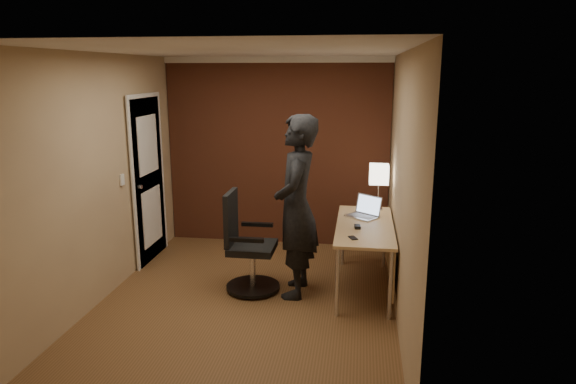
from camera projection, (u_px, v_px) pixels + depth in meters
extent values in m
plane|color=brown|center=(247.00, 302.00, 5.27)|extent=(4.00, 4.00, 0.00)
plane|color=white|center=(242.00, 51.00, 4.70)|extent=(4.00, 4.00, 0.00)
plane|color=tan|center=(278.00, 152.00, 6.91)|extent=(3.00, 0.00, 3.00)
plane|color=tan|center=(169.00, 255.00, 3.06)|extent=(3.00, 0.00, 3.00)
plane|color=tan|center=(100.00, 179.00, 5.19)|extent=(0.00, 4.00, 4.00)
plane|color=tan|center=(402.00, 189.00, 4.78)|extent=(0.00, 4.00, 4.00)
cube|color=brown|center=(277.00, 153.00, 6.88)|extent=(2.98, 0.06, 2.50)
cube|color=silver|center=(277.00, 60.00, 6.59)|extent=(3.00, 0.08, 0.08)
cube|color=silver|center=(160.00, 45.00, 2.82)|extent=(3.00, 0.08, 0.08)
cube|color=silver|center=(93.00, 56.00, 4.91)|extent=(0.08, 4.00, 0.08)
cube|color=silver|center=(404.00, 54.00, 4.51)|extent=(0.08, 4.00, 0.08)
cube|color=silver|center=(148.00, 181.00, 6.31)|extent=(0.05, 0.82, 2.02)
cube|color=silver|center=(149.00, 181.00, 6.30)|extent=(0.02, 0.92, 2.12)
cylinder|color=silver|center=(140.00, 187.00, 5.98)|extent=(0.05, 0.05, 0.05)
cube|color=silver|center=(122.00, 180.00, 5.65)|extent=(0.02, 0.08, 0.12)
cube|color=#D6B37B|center=(365.00, 226.00, 5.45)|extent=(0.60, 1.50, 0.03)
cube|color=#D6B37B|center=(390.00, 252.00, 5.48)|extent=(0.02, 1.38, 0.54)
cylinder|color=silver|center=(337.00, 282.00, 4.91)|extent=(0.04, 0.04, 0.70)
cylinder|color=silver|center=(343.00, 237.00, 6.24)|extent=(0.04, 0.04, 0.70)
cylinder|color=silver|center=(390.00, 285.00, 4.84)|extent=(0.04, 0.04, 0.70)
cylinder|color=silver|center=(385.00, 239.00, 6.17)|extent=(0.04, 0.04, 0.70)
cube|color=silver|center=(378.00, 209.00, 6.03)|extent=(0.11, 0.11, 0.01)
cylinder|color=silver|center=(378.00, 196.00, 6.00)|extent=(0.01, 0.01, 0.30)
cube|color=white|center=(379.00, 174.00, 5.94)|extent=(0.22, 0.22, 0.22)
cube|color=silver|center=(362.00, 217.00, 5.71)|extent=(0.40, 0.38, 0.01)
cube|color=silver|center=(369.00, 205.00, 5.76)|extent=(0.30, 0.25, 0.22)
cube|color=#B2CCF2|center=(369.00, 205.00, 5.75)|extent=(0.27, 0.22, 0.19)
cube|color=gray|center=(362.00, 216.00, 5.70)|extent=(0.30, 0.27, 0.00)
cube|color=black|center=(357.00, 227.00, 5.31)|extent=(0.07, 0.11, 0.03)
cube|color=black|center=(353.00, 238.00, 4.99)|extent=(0.10, 0.13, 0.01)
cylinder|color=black|center=(253.00, 286.00, 5.56)|extent=(0.58, 0.58, 0.03)
cylinder|color=silver|center=(253.00, 268.00, 5.51)|extent=(0.06, 0.06, 0.43)
cube|color=black|center=(252.00, 248.00, 5.46)|extent=(0.48, 0.48, 0.07)
cube|color=black|center=(231.00, 218.00, 5.42)|extent=(0.05, 0.43, 0.57)
cube|color=black|center=(257.00, 224.00, 5.68)|extent=(0.35, 0.05, 0.04)
cube|color=black|center=(247.00, 240.00, 5.16)|extent=(0.35, 0.05, 0.04)
imported|color=black|center=(296.00, 207.00, 5.29)|extent=(0.46, 0.69, 1.90)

